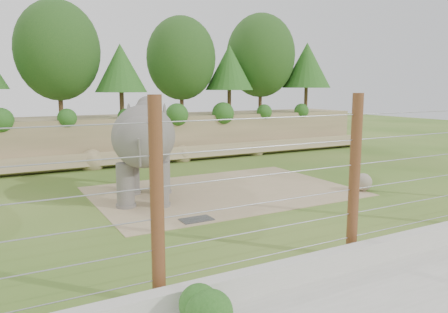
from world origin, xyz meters
TOP-DOWN VIEW (x-y plane):
  - ground at (0.00, 0.00)m, footprint 90.00×90.00m
  - back_embankment at (0.59, 12.68)m, footprint 30.00×5.52m
  - dirt_patch at (0.50, 3.00)m, footprint 10.00×7.00m
  - drain_grate at (-2.09, 0.00)m, footprint 1.00×0.60m
  - elephant at (-2.66, 3.21)m, footprint 3.58×4.95m
  - stone_ball at (5.46, 0.33)m, footprint 0.71×0.71m
  - retaining_wall at (0.00, -5.00)m, footprint 26.00×0.35m
  - walkway at (0.00, -7.00)m, footprint 26.00×4.00m
  - barrier_fence at (0.00, -4.50)m, footprint 20.26×0.26m
  - walkway_shrub at (-4.67, -5.80)m, footprint 0.78×0.78m

SIDE VIEW (x-z plane):
  - ground at x=0.00m, z-range 0.00..0.00m
  - walkway at x=0.00m, z-range 0.00..0.01m
  - dirt_patch at x=0.50m, z-range 0.00..0.02m
  - drain_grate at x=-2.09m, z-range 0.02..0.05m
  - retaining_wall at x=0.00m, z-range 0.00..0.50m
  - stone_ball at x=5.46m, z-range 0.02..0.73m
  - walkway_shrub at x=-4.67m, z-range 0.01..0.79m
  - elephant at x=-2.66m, z-range 0.00..3.68m
  - barrier_fence at x=0.00m, z-range 0.00..4.00m
  - back_embankment at x=0.59m, z-range -0.42..8.35m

